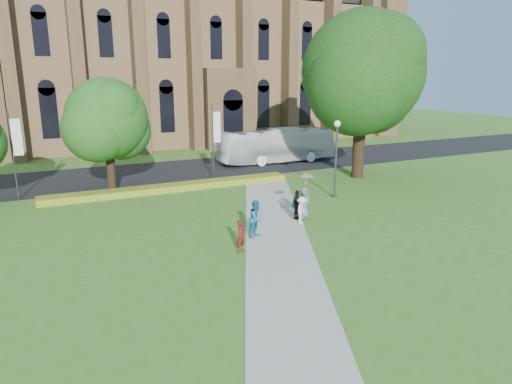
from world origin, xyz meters
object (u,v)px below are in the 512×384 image
tour_coach (277,146)px  pedestrian_0 (241,236)px  streetlamp (336,150)px  large_tree (363,72)px

tour_coach → pedestrian_0: bearing=148.1°
streetlamp → pedestrian_0: (-9.97, -6.51, -2.48)m
large_tree → streetlamp: bearing=-140.7°
streetlamp → tour_coach: bearing=78.2°
tour_coach → pedestrian_0: (-12.73, -19.78, -0.81)m
streetlamp → tour_coach: streetlamp is taller
streetlamp → large_tree: large_tree is taller
pedestrian_0 → large_tree: bearing=2.2°
tour_coach → large_tree: bearing=-161.8°
pedestrian_0 → tour_coach: bearing=24.0°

